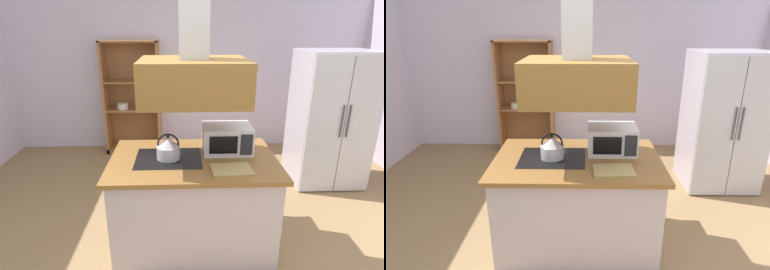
# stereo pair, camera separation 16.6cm
# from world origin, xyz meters

# --- Properties ---
(ground_plane) EXTENTS (7.80, 7.80, 0.00)m
(ground_plane) POSITION_xyz_m (0.00, 0.00, 0.00)
(ground_plane) COLOR olive
(wall_back) EXTENTS (6.00, 0.12, 2.70)m
(wall_back) POSITION_xyz_m (0.00, 3.00, 1.35)
(wall_back) COLOR silver
(wall_back) RESTS_ON ground
(kitchen_island) EXTENTS (1.53, 0.99, 0.90)m
(kitchen_island) POSITION_xyz_m (-0.04, 0.32, 0.45)
(kitchen_island) COLOR #BEAFB2
(kitchen_island) RESTS_ON ground
(range_hood) EXTENTS (0.90, 0.70, 1.27)m
(range_hood) POSITION_xyz_m (-0.04, 0.32, 1.73)
(range_hood) COLOR brown
(refrigerator) EXTENTS (0.90, 0.77, 1.77)m
(refrigerator) POSITION_xyz_m (1.82, 1.55, 0.88)
(refrigerator) COLOR #BCB4C3
(refrigerator) RESTS_ON ground
(dish_cabinet) EXTENTS (0.91, 0.40, 1.84)m
(dish_cabinet) POSITION_xyz_m (-0.94, 2.78, 0.82)
(dish_cabinet) COLOR #946037
(dish_cabinet) RESTS_ON ground
(kettle) EXTENTS (0.22, 0.22, 0.24)m
(kettle) POSITION_xyz_m (-0.26, 0.32, 1.00)
(kettle) COLOR #B7B5BD
(kettle) RESTS_ON kitchen_island
(cutting_board) EXTENTS (0.35, 0.26, 0.02)m
(cutting_board) POSITION_xyz_m (0.27, 0.05, 0.91)
(cutting_board) COLOR #A68D53
(cutting_board) RESTS_ON kitchen_island
(microwave) EXTENTS (0.46, 0.35, 0.26)m
(microwave) POSITION_xyz_m (0.29, 0.47, 1.03)
(microwave) COLOR silver
(microwave) RESTS_ON kitchen_island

